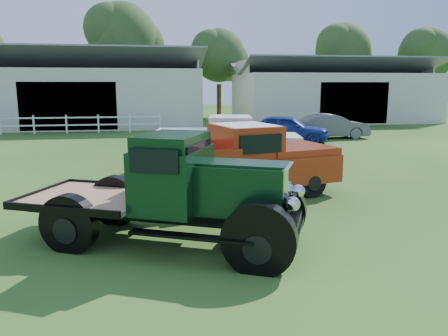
{
  "coord_description": "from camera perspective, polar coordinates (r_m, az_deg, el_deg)",
  "views": [
    {
      "loc": [
        -1.58,
        -9.49,
        3.13
      ],
      "look_at": [
        0.2,
        1.2,
        1.05
      ],
      "focal_mm": 35.0,
      "sensor_mm": 36.0,
      "label": 1
    }
  ],
  "objects": [
    {
      "name": "tree_e",
      "position": [
        49.84,
        24.7,
        11.77
      ],
      "size": [
        5.7,
        5.7,
        9.5
      ],
      "primitive_type": null,
      "color": "#1A3313",
      "rests_on": "ground"
    },
    {
      "name": "shed_right",
      "position": [
        39.68,
        13.88,
        9.8
      ],
      "size": [
        16.8,
        9.2,
        5.2
      ],
      "primitive_type": null,
      "color": "#B4B69E",
      "rests_on": "ground"
    },
    {
      "name": "tree_c",
      "position": [
        43.02,
        -0.66,
        12.7
      ],
      "size": [
        5.4,
        5.4,
        9.0
      ],
      "primitive_type": null,
      "color": "#1A3313",
      "rests_on": "ground"
    },
    {
      "name": "vintage_flatbed",
      "position": [
        8.62,
        -7.32,
        -2.84
      ],
      "size": [
        5.98,
        4.31,
        2.2
      ],
      "primitive_type": null,
      "rotation": [
        0.0,
        0.0,
        -0.43
      ],
      "color": "black",
      "rests_on": "ground"
    },
    {
      "name": "red_pickup",
      "position": [
        12.27,
        2.26,
        1.0
      ],
      "size": [
        6.0,
        3.47,
        2.06
      ],
      "primitive_type": null,
      "rotation": [
        0.0,
        0.0,
        0.24
      ],
      "color": "#A52D14",
      "rests_on": "ground"
    },
    {
      "name": "tree_d",
      "position": [
        47.73,
        15.16,
        12.75
      ],
      "size": [
        6.0,
        6.0,
        10.0
      ],
      "primitive_type": null,
      "color": "#1A3313",
      "rests_on": "ground"
    },
    {
      "name": "tree_b",
      "position": [
        43.63,
        -13.01,
        14.04
      ],
      "size": [
        6.9,
        6.9,
        11.5
      ],
      "primitive_type": null,
      "color": "#1A3313",
      "rests_on": "ground"
    },
    {
      "name": "fence_rail",
      "position": [
        30.29,
        -21.75,
        5.31
      ],
      "size": [
        14.2,
        0.16,
        1.2
      ],
      "primitive_type": null,
      "color": "white",
      "rests_on": "ground"
    },
    {
      "name": "ground",
      "position": [
        10.12,
        -0.0,
        -7.16
      ],
      "size": [
        120.0,
        120.0,
        0.0
      ],
      "primitive_type": "plane",
      "color": "#2A4818"
    },
    {
      "name": "misc_car_grey",
      "position": [
        26.52,
        13.81,
        5.33
      ],
      "size": [
        4.36,
        1.6,
        1.43
      ],
      "primitive_type": "imported",
      "rotation": [
        0.0,
        0.0,
        1.55
      ],
      "color": "#565658",
      "rests_on": "ground"
    },
    {
      "name": "misc_car_blue",
      "position": [
        24.01,
        8.24,
        5.09
      ],
      "size": [
        4.8,
        3.35,
        1.52
      ],
      "primitive_type": "imported",
      "rotation": [
        0.0,
        0.0,
        1.18
      ],
      "color": "navy",
      "rests_on": "ground"
    },
    {
      "name": "shed_left",
      "position": [
        35.9,
        -18.41,
        9.8
      ],
      "size": [
        18.8,
        10.2,
        5.6
      ],
      "primitive_type": null,
      "color": "#B4B69E",
      "rests_on": "ground"
    },
    {
      "name": "white_pickup",
      "position": [
        15.77,
        0.4,
        3.06
      ],
      "size": [
        5.65,
        2.96,
        1.98
      ],
      "primitive_type": null,
      "rotation": [
        0.0,
        0.0,
        -0.17
      ],
      "color": "white",
      "rests_on": "ground"
    }
  ]
}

